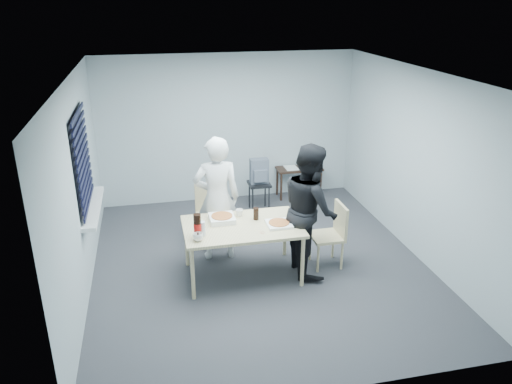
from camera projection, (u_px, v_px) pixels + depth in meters
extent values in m
plane|color=#303035|center=(259.00, 263.00, 6.98)|extent=(5.00, 5.00, 0.00)
plane|color=white|center=(260.00, 75.00, 6.01)|extent=(5.00, 5.00, 0.00)
plane|color=#A7B3B8|center=(228.00, 129.00, 8.76)|extent=(4.50, 0.00, 4.50)
plane|color=#A7B3B8|center=(325.00, 274.00, 4.23)|extent=(4.50, 0.00, 4.50)
plane|color=#A7B3B8|center=(79.00, 189.00, 6.04)|extent=(0.00, 5.00, 5.00)
plane|color=#A7B3B8|center=(417.00, 164.00, 6.94)|extent=(0.00, 5.00, 5.00)
plane|color=black|center=(81.00, 160.00, 6.32)|extent=(0.00, 1.30, 1.30)
cube|color=black|center=(83.00, 160.00, 6.32)|extent=(0.04, 1.30, 1.25)
cube|color=silver|center=(93.00, 207.00, 6.58)|extent=(0.18, 1.42, 0.05)
cube|color=beige|center=(242.00, 227.00, 6.42)|extent=(1.51, 0.96, 0.04)
cylinder|color=beige|center=(193.00, 274.00, 6.04)|extent=(0.05, 0.05, 0.69)
cylinder|color=beige|center=(187.00, 243.00, 6.80)|extent=(0.05, 0.05, 0.69)
cylinder|color=beige|center=(303.00, 262.00, 6.32)|extent=(0.05, 0.05, 0.69)
cylinder|color=beige|center=(285.00, 233.00, 7.08)|extent=(0.05, 0.05, 0.69)
cube|color=beige|center=(211.00, 216.00, 7.40)|extent=(0.42, 0.42, 0.04)
cube|color=beige|center=(209.00, 197.00, 7.48)|extent=(0.42, 0.04, 0.44)
cylinder|color=beige|center=(202.00, 236.00, 7.30)|extent=(0.03, 0.03, 0.41)
cylinder|color=beige|center=(199.00, 226.00, 7.61)|extent=(0.03, 0.03, 0.41)
cylinder|color=beige|center=(225.00, 234.00, 7.36)|extent=(0.03, 0.03, 0.41)
cylinder|color=beige|center=(221.00, 224.00, 7.67)|extent=(0.03, 0.03, 0.41)
cube|color=beige|center=(327.00, 237.00, 6.79)|extent=(0.42, 0.42, 0.04)
cube|color=beige|center=(341.00, 219.00, 6.74)|extent=(0.04, 0.42, 0.44)
cylinder|color=beige|center=(318.00, 258.00, 6.68)|extent=(0.03, 0.03, 0.41)
cylinder|color=beige|center=(310.00, 247.00, 6.99)|extent=(0.03, 0.03, 0.41)
cylinder|color=beige|center=(342.00, 256.00, 6.75)|extent=(0.03, 0.03, 0.41)
cylinder|color=beige|center=(333.00, 244.00, 7.06)|extent=(0.03, 0.03, 0.41)
imported|color=silver|center=(217.00, 199.00, 6.85)|extent=(0.65, 0.42, 1.77)
imported|color=black|center=(310.00, 209.00, 6.52)|extent=(0.47, 0.86, 1.77)
cube|color=#311F18|center=(299.00, 169.00, 9.10)|extent=(0.83, 0.37, 0.04)
cylinder|color=#311F18|center=(281.00, 187.00, 8.99)|extent=(0.04, 0.04, 0.52)
cylinder|color=#311F18|center=(277.00, 182.00, 9.26)|extent=(0.04, 0.04, 0.52)
cylinder|color=#311F18|center=(321.00, 184.00, 9.14)|extent=(0.04, 0.04, 0.52)
cylinder|color=#311F18|center=(316.00, 179.00, 9.41)|extent=(0.04, 0.04, 0.52)
cube|color=black|center=(259.00, 184.00, 8.51)|extent=(0.36, 0.36, 0.04)
cylinder|color=black|center=(253.00, 201.00, 8.44)|extent=(0.04, 0.04, 0.47)
cylinder|color=black|center=(249.00, 195.00, 8.70)|extent=(0.04, 0.04, 0.47)
cylinder|color=black|center=(269.00, 200.00, 8.50)|extent=(0.04, 0.04, 0.47)
cylinder|color=black|center=(265.00, 194.00, 8.76)|extent=(0.04, 0.04, 0.47)
cube|color=slate|center=(259.00, 171.00, 8.42)|extent=(0.31, 0.16, 0.43)
cube|color=slate|center=(261.00, 176.00, 8.34)|extent=(0.22, 0.06, 0.20)
cube|color=white|center=(222.00, 220.00, 6.53)|extent=(0.33, 0.33, 0.03)
cube|color=white|center=(222.00, 217.00, 6.52)|extent=(0.33, 0.33, 0.03)
cylinder|color=#CC7F38|center=(222.00, 216.00, 6.51)|extent=(0.28, 0.28, 0.01)
cube|color=white|center=(279.00, 224.00, 6.41)|extent=(0.31, 0.31, 0.03)
cylinder|color=#CC7F38|center=(279.00, 222.00, 6.40)|extent=(0.26, 0.26, 0.01)
imported|color=white|center=(198.00, 237.00, 6.00)|extent=(0.17, 0.17, 0.10)
imported|color=white|center=(239.00, 213.00, 6.67)|extent=(0.10, 0.10, 0.09)
cylinder|color=black|center=(256.00, 214.00, 6.55)|extent=(0.09, 0.09, 0.16)
cylinder|color=black|center=(197.00, 226.00, 6.05)|extent=(0.09, 0.09, 0.30)
cylinder|color=red|center=(198.00, 227.00, 6.06)|extent=(0.10, 0.10, 0.10)
cylinder|color=silver|center=(202.00, 229.00, 6.12)|extent=(0.08, 0.08, 0.18)
torus|color=red|center=(262.00, 233.00, 6.21)|extent=(0.06, 0.06, 0.00)
cube|color=white|center=(291.00, 168.00, 9.08)|extent=(0.24, 0.32, 0.01)
cube|color=black|center=(311.00, 165.00, 9.14)|extent=(0.14, 0.11, 0.06)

